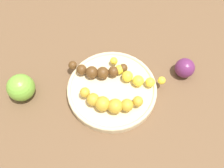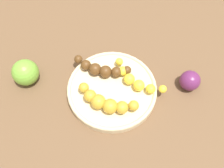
{
  "view_description": "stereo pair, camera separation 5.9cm",
  "coord_description": "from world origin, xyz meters",
  "px_view_note": "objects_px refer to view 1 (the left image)",
  "views": [
    {
      "loc": [
        0.28,
        0.11,
        0.55
      ],
      "look_at": [
        0.0,
        0.0,
        0.04
      ],
      "focal_mm": 38.58,
      "sensor_mm": 36.0,
      "label": 1
    },
    {
      "loc": [
        0.25,
        0.17,
        0.55
      ],
      "look_at": [
        0.0,
        0.0,
        0.04
      ],
      "focal_mm": 38.58,
      "sensor_mm": 36.0,
      "label": 2
    }
  ],
  "objects_px": {
    "banana_spotted": "(110,103)",
    "banana_yellow": "(134,76)",
    "apple_green": "(21,88)",
    "banana_overripe": "(97,71)",
    "fruit_bowl": "(112,89)",
    "plum_purple": "(185,68)"
  },
  "relations": [
    {
      "from": "banana_spotted",
      "to": "banana_yellow",
      "type": "xyz_separation_m",
      "value": [
        -0.09,
        0.03,
        -0.0
      ]
    },
    {
      "from": "banana_spotted",
      "to": "apple_green",
      "type": "distance_m",
      "value": 0.22
    },
    {
      "from": "banana_overripe",
      "to": "apple_green",
      "type": "bearing_deg",
      "value": -71.73
    },
    {
      "from": "banana_spotted",
      "to": "banana_yellow",
      "type": "relative_size",
      "value": 0.99
    },
    {
      "from": "banana_spotted",
      "to": "banana_yellow",
      "type": "height_order",
      "value": "banana_spotted"
    },
    {
      "from": "banana_yellow",
      "to": "apple_green",
      "type": "distance_m",
      "value": 0.28
    },
    {
      "from": "banana_overripe",
      "to": "apple_green",
      "type": "distance_m",
      "value": 0.19
    },
    {
      "from": "apple_green",
      "to": "banana_overripe",
      "type": "bearing_deg",
      "value": 126.99
    },
    {
      "from": "fruit_bowl",
      "to": "banana_spotted",
      "type": "bearing_deg",
      "value": 16.79
    },
    {
      "from": "fruit_bowl",
      "to": "plum_purple",
      "type": "height_order",
      "value": "plum_purple"
    },
    {
      "from": "fruit_bowl",
      "to": "banana_overripe",
      "type": "distance_m",
      "value": 0.06
    },
    {
      "from": "banana_yellow",
      "to": "plum_purple",
      "type": "distance_m",
      "value": 0.14
    },
    {
      "from": "banana_yellow",
      "to": "banana_overripe",
      "type": "xyz_separation_m",
      "value": [
        0.02,
        -0.09,
        0.0
      ]
    },
    {
      "from": "banana_yellow",
      "to": "plum_purple",
      "type": "relative_size",
      "value": 2.95
    },
    {
      "from": "banana_spotted",
      "to": "apple_green",
      "type": "xyz_separation_m",
      "value": [
        0.04,
        -0.22,
        -0.0
      ]
    },
    {
      "from": "banana_yellow",
      "to": "apple_green",
      "type": "relative_size",
      "value": 2.26
    },
    {
      "from": "apple_green",
      "to": "plum_purple",
      "type": "distance_m",
      "value": 0.42
    },
    {
      "from": "banana_spotted",
      "to": "apple_green",
      "type": "height_order",
      "value": "apple_green"
    },
    {
      "from": "apple_green",
      "to": "fruit_bowl",
      "type": "bearing_deg",
      "value": 114.47
    },
    {
      "from": "apple_green",
      "to": "plum_purple",
      "type": "relative_size",
      "value": 1.31
    },
    {
      "from": "fruit_bowl",
      "to": "banana_spotted",
      "type": "height_order",
      "value": "banana_spotted"
    },
    {
      "from": "banana_spotted",
      "to": "plum_purple",
      "type": "distance_m",
      "value": 0.22
    }
  ]
}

